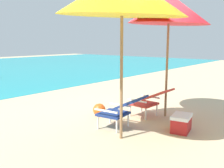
{
  "coord_description": "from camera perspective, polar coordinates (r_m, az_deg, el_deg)",
  "views": [
    {
      "loc": [
        -4.04,
        -3.12,
        1.65
      ],
      "look_at": [
        0.0,
        0.26,
        0.75
      ],
      "focal_mm": 39.48,
      "sensor_mm": 36.0,
      "label": 1
    }
  ],
  "objects": [
    {
      "name": "ground_plane",
      "position": [
        8.35,
        -20.14,
        -2.31
      ],
      "size": [
        40.0,
        40.0,
        0.0
      ],
      "primitive_type": "plane",
      "color": "#CCB78E"
    },
    {
      "name": "lounge_chair_left",
      "position": [
        4.67,
        2.13,
        -5.76
      ],
      "size": [
        0.65,
        0.94,
        0.68
      ],
      "color": "navy",
      "rests_on": "ground_plane"
    },
    {
      "name": "beach_ball",
      "position": [
        5.57,
        -2.97,
        -6.0
      ],
      "size": [
        0.29,
        0.29,
        0.29
      ],
      "primitive_type": "sphere",
      "color": "#EA5619",
      "rests_on": "ground_plane"
    },
    {
      "name": "lounge_chair_right",
      "position": [
        5.47,
        8.87,
        -3.58
      ],
      "size": [
        0.57,
        0.89,
        0.68
      ],
      "color": "red",
      "rests_on": "ground_plane"
    },
    {
      "name": "cooler_box",
      "position": [
        4.81,
        15.75,
        -8.67
      ],
      "size": [
        0.53,
        0.41,
        0.32
      ],
      "color": "red",
      "rests_on": "ground_plane"
    },
    {
      "name": "beach_umbrella_right",
      "position": [
        5.53,
        13.08,
        16.51
      ],
      "size": [
        1.8,
        1.82,
        2.67
      ],
      "color": "olive",
      "rests_on": "ground_plane"
    }
  ]
}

